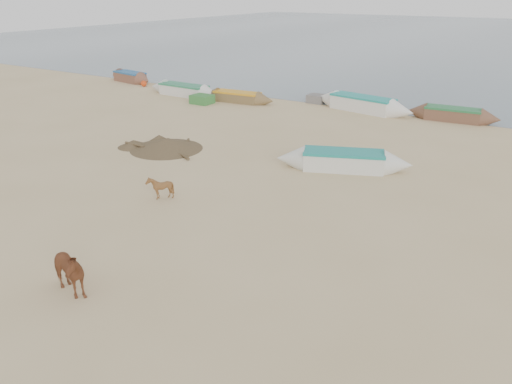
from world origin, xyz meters
TOP-DOWN VIEW (x-y plane):
  - ground at (0.00, 0.00)m, footprint 140.00×140.00m
  - cow_adult at (-1.74, -2.61)m, footprint 1.70×0.96m
  - calf_front at (-4.05, 3.54)m, footprint 0.88×0.80m
  - near_canoe at (0.59, 10.36)m, footprint 6.01×3.42m
  - debris_pile at (-8.15, 8.50)m, footprint 3.86×3.86m
  - waterline_canoes at (-0.93, 20.77)m, footprint 55.59×4.43m
  - beach_clutter at (4.68, 19.52)m, footprint 44.93×5.68m

SIDE VIEW (x-z plane):
  - ground at x=0.00m, z-range 0.00..0.00m
  - debris_pile at x=-8.15m, z-range 0.00..0.52m
  - beach_clutter at x=4.68m, z-range -0.02..0.62m
  - near_canoe at x=0.59m, z-range 0.00..0.86m
  - waterline_canoes at x=-0.93m, z-range -0.06..0.92m
  - calf_front at x=-4.05m, z-range 0.00..0.91m
  - cow_adult at x=-1.74m, z-range 0.00..1.36m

